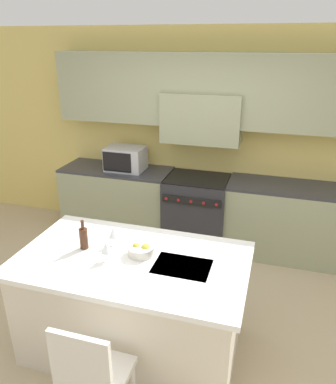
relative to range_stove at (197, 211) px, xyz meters
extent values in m
plane|color=tan|center=(0.00, -1.81, -0.46)|extent=(10.00, 10.00, 0.00)
cube|color=#DBC166|center=(0.00, 0.36, 0.89)|extent=(10.00, 0.06, 2.70)
cube|color=gray|center=(0.00, 0.16, 1.52)|extent=(3.72, 0.34, 0.85)
cube|color=gray|center=(0.00, 0.13, 1.19)|extent=(0.96, 0.40, 0.60)
cube|color=gray|center=(-1.13, 0.02, -0.01)|extent=(1.47, 0.62, 0.90)
cube|color=#333338|center=(-1.13, 0.02, 0.45)|extent=(1.47, 0.62, 0.03)
cube|color=gray|center=(1.13, 0.02, -0.01)|extent=(1.47, 0.62, 0.90)
cube|color=#333338|center=(1.13, 0.02, 0.45)|extent=(1.47, 0.62, 0.03)
cube|color=#2D2D33|center=(0.00, 0.00, -0.01)|extent=(0.79, 0.66, 0.91)
cube|color=black|center=(0.00, 0.00, 0.45)|extent=(0.76, 0.61, 0.01)
cube|color=black|center=(0.00, -0.34, 0.28)|extent=(0.73, 0.02, 0.09)
cylinder|color=#B21E1E|center=(-0.31, -0.35, 0.28)|extent=(0.04, 0.02, 0.04)
cylinder|color=#B21E1E|center=(-0.15, -0.35, 0.28)|extent=(0.04, 0.02, 0.04)
cylinder|color=#B21E1E|center=(0.00, -0.35, 0.28)|extent=(0.04, 0.02, 0.04)
cylinder|color=#B21E1E|center=(0.15, -0.35, 0.28)|extent=(0.04, 0.02, 0.04)
cylinder|color=#B21E1E|center=(0.31, -0.35, 0.28)|extent=(0.04, 0.02, 0.04)
cube|color=#B7B7BC|center=(-0.98, 0.02, 0.62)|extent=(0.50, 0.37, 0.31)
cube|color=black|center=(-1.03, -0.17, 0.62)|extent=(0.39, 0.01, 0.25)
cube|color=beige|center=(-0.11, -1.96, -0.03)|extent=(1.75, 1.00, 0.86)
cube|color=white|center=(-0.11, -1.96, 0.43)|extent=(1.86, 1.08, 0.04)
cube|color=#2D2D30|center=(0.31, -1.96, 0.44)|extent=(0.44, 0.32, 0.01)
cylinder|color=#B2B2B7|center=(0.31, -1.77, 0.45)|extent=(0.02, 0.02, 0.00)
cube|color=beige|center=(-0.06, -2.72, 0.02)|extent=(0.42, 0.40, 0.04)
cube|color=beige|center=(-0.06, -2.90, 0.28)|extent=(0.40, 0.04, 0.46)
cylinder|color=beige|center=(-0.24, -2.55, -0.23)|extent=(0.04, 0.04, 0.46)
cylinder|color=#422314|center=(-0.54, -1.93, 0.54)|extent=(0.07, 0.07, 0.18)
cylinder|color=#422314|center=(-0.54, -1.93, 0.67)|extent=(0.03, 0.03, 0.08)
cylinder|color=white|center=(-0.28, -2.05, 0.45)|extent=(0.07, 0.07, 0.01)
cylinder|color=white|center=(-0.28, -2.05, 0.49)|extent=(0.01, 0.01, 0.07)
cone|color=white|center=(-0.28, -2.05, 0.57)|extent=(0.08, 0.08, 0.10)
cylinder|color=white|center=(-0.33, -1.81, 0.45)|extent=(0.07, 0.07, 0.01)
cylinder|color=white|center=(-0.33, -1.81, 0.49)|extent=(0.01, 0.01, 0.07)
cone|color=white|center=(-0.33, -1.81, 0.57)|extent=(0.08, 0.08, 0.10)
cylinder|color=silver|center=(-0.05, -1.89, 0.49)|extent=(0.22, 0.22, 0.08)
sphere|color=gold|center=(-0.09, -1.89, 0.52)|extent=(0.06, 0.06, 0.06)
sphere|color=gold|center=(-0.01, -1.89, 0.52)|extent=(0.08, 0.08, 0.08)
camera|label=1|loc=(0.92, -4.34, 2.08)|focal=35.00mm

